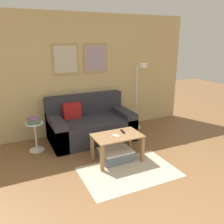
{
  "coord_description": "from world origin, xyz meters",
  "views": [
    {
      "loc": [
        -1.38,
        -1.44,
        2.03
      ],
      "look_at": [
        0.25,
        1.99,
        0.85
      ],
      "focal_mm": 38.0,
      "sensor_mm": 36.0,
      "label": 1
    }
  ],
  "objects_px": {
    "couch": "(90,125)",
    "floor_lamp": "(139,89)",
    "coffee_table": "(117,141)",
    "remote_control": "(123,131)",
    "book_stack": "(34,120)",
    "storage_bin": "(116,155)",
    "side_table": "(36,134)",
    "cell_phone": "(116,136)"
  },
  "relations": [
    {
      "from": "couch",
      "to": "floor_lamp",
      "type": "height_order",
      "value": "floor_lamp"
    },
    {
      "from": "couch",
      "to": "coffee_table",
      "type": "bearing_deg",
      "value": -85.27
    },
    {
      "from": "remote_control",
      "to": "coffee_table",
      "type": "bearing_deg",
      "value": -142.57
    },
    {
      "from": "side_table",
      "to": "book_stack",
      "type": "xyz_separation_m",
      "value": [
        -0.01,
        -0.02,
        0.28
      ]
    },
    {
      "from": "floor_lamp",
      "to": "book_stack",
      "type": "bearing_deg",
      "value": -176.44
    },
    {
      "from": "storage_bin",
      "to": "side_table",
      "type": "bearing_deg",
      "value": 140.94
    },
    {
      "from": "storage_bin",
      "to": "side_table",
      "type": "xyz_separation_m",
      "value": [
        -1.19,
        0.96,
        0.23
      ]
    },
    {
      "from": "remote_control",
      "to": "couch",
      "type": "bearing_deg",
      "value": 110.91
    },
    {
      "from": "couch",
      "to": "side_table",
      "type": "xyz_separation_m",
      "value": [
        -1.12,
        -0.1,
        0.03
      ]
    },
    {
      "from": "cell_phone",
      "to": "book_stack",
      "type": "bearing_deg",
      "value": 114.01
    },
    {
      "from": "side_table",
      "to": "floor_lamp",
      "type": "bearing_deg",
      "value": 3.06
    },
    {
      "from": "couch",
      "to": "storage_bin",
      "type": "distance_m",
      "value": 1.09
    },
    {
      "from": "couch",
      "to": "cell_phone",
      "type": "height_order",
      "value": "couch"
    },
    {
      "from": "coffee_table",
      "to": "floor_lamp",
      "type": "bearing_deg",
      "value": 44.95
    },
    {
      "from": "floor_lamp",
      "to": "coffee_table",
      "type": "bearing_deg",
      "value": -135.05
    },
    {
      "from": "couch",
      "to": "storage_bin",
      "type": "relative_size",
      "value": 3.13
    },
    {
      "from": "couch",
      "to": "coffee_table",
      "type": "relative_size",
      "value": 2.04
    },
    {
      "from": "storage_bin",
      "to": "book_stack",
      "type": "bearing_deg",
      "value": 141.77
    },
    {
      "from": "couch",
      "to": "side_table",
      "type": "bearing_deg",
      "value": -174.85
    },
    {
      "from": "coffee_table",
      "to": "storage_bin",
      "type": "bearing_deg",
      "value": 139.16
    },
    {
      "from": "book_stack",
      "to": "remote_control",
      "type": "bearing_deg",
      "value": -32.68
    },
    {
      "from": "remote_control",
      "to": "cell_phone",
      "type": "distance_m",
      "value": 0.21
    },
    {
      "from": "coffee_table",
      "to": "storage_bin",
      "type": "xyz_separation_m",
      "value": [
        -0.02,
        0.02,
        -0.27
      ]
    },
    {
      "from": "storage_bin",
      "to": "remote_control",
      "type": "xyz_separation_m",
      "value": [
        0.17,
        0.07,
        0.38
      ]
    },
    {
      "from": "floor_lamp",
      "to": "remote_control",
      "type": "relative_size",
      "value": 10.24
    },
    {
      "from": "side_table",
      "to": "book_stack",
      "type": "relative_size",
      "value": 2.2
    },
    {
      "from": "coffee_table",
      "to": "storage_bin",
      "type": "distance_m",
      "value": 0.27
    },
    {
      "from": "book_stack",
      "to": "storage_bin",
      "type": "bearing_deg",
      "value": -38.23
    },
    {
      "from": "book_stack",
      "to": "cell_phone",
      "type": "relative_size",
      "value": 1.79
    },
    {
      "from": "couch",
      "to": "storage_bin",
      "type": "xyz_separation_m",
      "value": [
        0.07,
        -1.06,
        -0.2
      ]
    },
    {
      "from": "couch",
      "to": "cell_phone",
      "type": "distance_m",
      "value": 1.12
    },
    {
      "from": "storage_bin",
      "to": "floor_lamp",
      "type": "height_order",
      "value": "floor_lamp"
    },
    {
      "from": "cell_phone",
      "to": "coffee_table",
      "type": "bearing_deg",
      "value": 13.11
    },
    {
      "from": "coffee_table",
      "to": "floor_lamp",
      "type": "relative_size",
      "value": 0.54
    },
    {
      "from": "remote_control",
      "to": "cell_phone",
      "type": "bearing_deg",
      "value": -140.82
    },
    {
      "from": "book_stack",
      "to": "remote_control",
      "type": "height_order",
      "value": "book_stack"
    },
    {
      "from": "storage_bin",
      "to": "side_table",
      "type": "relative_size",
      "value": 0.97
    },
    {
      "from": "book_stack",
      "to": "remote_control",
      "type": "relative_size",
      "value": 1.68
    },
    {
      "from": "coffee_table",
      "to": "side_table",
      "type": "xyz_separation_m",
      "value": [
        -1.21,
        0.98,
        -0.03
      ]
    },
    {
      "from": "remote_control",
      "to": "book_stack",
      "type": "bearing_deg",
      "value": 154.85
    },
    {
      "from": "storage_bin",
      "to": "book_stack",
      "type": "xyz_separation_m",
      "value": [
        -1.2,
        0.94,
        0.51
      ]
    },
    {
      "from": "side_table",
      "to": "book_stack",
      "type": "height_order",
      "value": "book_stack"
    }
  ]
}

